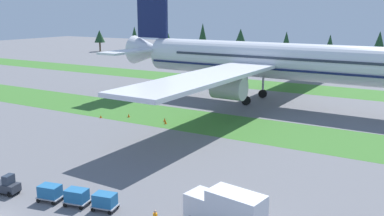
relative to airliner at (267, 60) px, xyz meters
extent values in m
cube|color=#3D752D|center=(-3.35, -18.94, -8.28)|extent=(320.00, 12.89, 0.01)
cube|color=#3D752D|center=(-3.35, 18.84, -8.28)|extent=(320.00, 12.89, 0.01)
cylinder|color=white|center=(1.96, -0.05, -0.02)|extent=(54.23, 8.09, 6.75)
cone|color=white|center=(-27.71, 0.69, 0.49)|extent=(9.39, 6.64, 6.41)
cube|color=#141E4C|center=(1.96, -0.05, -1.20)|extent=(52.91, 8.19, 0.36)
cube|color=#283342|center=(5.25, -0.13, 0.82)|extent=(47.64, 7.99, 0.44)
cube|color=white|center=(-0.81, 21.54, -0.69)|extent=(9.47, 36.47, 0.61)
cylinder|color=#A3A3A8|center=(0.34, 16.06, -2.91)|extent=(5.37, 3.84, 3.71)
cube|color=white|center=(-1.87, -21.47, -0.69)|extent=(9.47, 36.47, 0.61)
cylinder|color=#A3A3A8|center=(-0.45, -16.06, -2.91)|extent=(5.37, 3.84, 3.71)
cube|color=white|center=(-26.84, 9.29, 0.99)|extent=(5.13, 13.30, 0.43)
cube|color=white|center=(-27.27, -7.94, 0.99)|extent=(5.13, 13.30, 0.43)
cube|color=#141E4C|center=(-27.05, 0.67, 9.09)|extent=(7.73, 0.92, 11.47)
cylinder|color=#A3A3A8|center=(-2.24, 4.11, -4.23)|extent=(0.44, 0.44, 6.40)
cylinder|color=black|center=(-2.24, 4.11, -7.43)|extent=(1.71, 0.64, 1.70)
cylinder|color=#A3A3A8|center=(-2.44, -3.99, -4.23)|extent=(0.44, 0.44, 6.40)
cylinder|color=black|center=(-2.44, -3.99, -7.43)|extent=(1.71, 0.64, 1.70)
cube|color=#2D333D|center=(-6.81, -52.70, -7.60)|extent=(2.81, 1.80, 0.77)
cube|color=#283342|center=(-6.43, -52.63, -6.76)|extent=(0.91, 1.21, 0.90)
cylinder|color=black|center=(-7.81, -52.35, -7.98)|extent=(0.63, 0.32, 0.60)
cylinder|color=black|center=(-5.81, -53.06, -7.98)|extent=(0.63, 0.32, 0.60)
cylinder|color=black|center=(-6.03, -51.98, -7.98)|extent=(0.63, 0.32, 0.60)
cube|color=#A3A3A8|center=(-1.81, -51.68, -7.88)|extent=(2.46, 1.91, 0.10)
cube|color=#23669E|center=(-1.81, -51.68, -7.28)|extent=(2.16, 1.68, 1.10)
cylinder|color=black|center=(-2.49, -52.52, -8.08)|extent=(0.42, 0.20, 0.40)
cylinder|color=black|center=(-2.77, -51.17, -8.08)|extent=(0.42, 0.20, 0.40)
cylinder|color=black|center=(-0.85, -52.18, -8.08)|extent=(0.42, 0.20, 0.40)
cylinder|color=black|center=(-1.13, -50.83, -8.08)|extent=(0.42, 0.20, 0.40)
cube|color=#A3A3A8|center=(1.03, -51.09, -7.88)|extent=(2.46, 1.91, 0.10)
cube|color=#23669E|center=(1.03, -51.09, -7.28)|extent=(2.16, 1.68, 1.10)
cylinder|color=black|center=(0.35, -51.94, -8.08)|extent=(0.42, 0.20, 0.40)
cylinder|color=black|center=(0.07, -50.59, -8.08)|extent=(0.42, 0.20, 0.40)
cylinder|color=black|center=(1.99, -51.60, -8.08)|extent=(0.42, 0.20, 0.40)
cylinder|color=black|center=(1.71, -50.25, -8.08)|extent=(0.42, 0.20, 0.40)
cube|color=#A3A3A8|center=(3.87, -50.51, -7.88)|extent=(2.46, 1.91, 0.10)
cube|color=#23669E|center=(3.87, -50.51, -7.28)|extent=(2.16, 1.68, 1.10)
cylinder|color=black|center=(3.19, -51.35, -8.08)|extent=(0.42, 0.20, 0.40)
cylinder|color=black|center=(2.91, -50.00, -8.08)|extent=(0.42, 0.20, 0.40)
cylinder|color=black|center=(4.83, -51.02, -8.08)|extent=(0.42, 0.20, 0.40)
cylinder|color=black|center=(4.55, -49.66, -8.08)|extent=(0.42, 0.20, 0.40)
cube|color=silver|center=(12.43, -48.16, -6.70)|extent=(2.52, 2.60, 2.20)
cube|color=#283342|center=(11.39, -48.00, -6.26)|extent=(0.38, 2.06, 0.97)
cube|color=silver|center=(15.75, -48.65, -6.10)|extent=(4.79, 2.94, 2.80)
cylinder|color=black|center=(12.36, -47.13, -7.80)|extent=(0.99, 0.44, 0.96)
sphere|color=tan|center=(9.80, -51.17, -6.66)|extent=(0.24, 0.24, 0.24)
cylinder|color=orange|center=(9.60, -51.07, -7.16)|extent=(0.10, 0.10, 0.58)
cone|color=orange|center=(-7.99, -23.09, -7.97)|extent=(0.44, 0.44, 0.64)
cone|color=orange|center=(-8.90, -21.96, -7.97)|extent=(0.44, 0.44, 0.64)
cone|color=orange|center=(-15.74, -22.58, -7.98)|extent=(0.44, 0.44, 0.61)
cone|color=orange|center=(-19.44, -25.32, -8.05)|extent=(0.44, 0.44, 0.47)
cylinder|color=#4C3823|center=(-102.02, 65.64, -6.31)|extent=(0.70, 0.70, 3.94)
cone|color=#1E4223|center=(-102.02, 65.64, -1.68)|extent=(4.62, 4.62, 5.33)
cylinder|color=#4C3823|center=(-83.87, 67.16, -6.39)|extent=(0.70, 0.70, 3.79)
cone|color=#1E4223|center=(-83.87, 67.16, -0.81)|extent=(3.70, 3.70, 7.38)
cylinder|color=#4C3823|center=(-66.66, 65.25, -6.63)|extent=(0.70, 0.70, 3.32)
cone|color=#1E4223|center=(-66.66, 65.25, -0.69)|extent=(5.33, 5.33, 8.56)
cylinder|color=#4C3823|center=(-51.31, 67.64, -6.29)|extent=(0.70, 0.70, 3.99)
cone|color=#1E4223|center=(-51.31, 67.64, 0.18)|extent=(4.01, 4.01, 8.95)
cylinder|color=#4C3823|center=(-35.02, 66.57, -6.76)|extent=(0.70, 0.70, 3.05)
cone|color=#1E4223|center=(-35.02, 66.57, -1.16)|extent=(6.03, 6.03, 8.15)
cylinder|color=#4C3823|center=(-18.37, 68.10, -6.82)|extent=(0.70, 0.70, 2.93)
cone|color=#1E4223|center=(-18.37, 68.10, -1.53)|extent=(4.03, 4.03, 7.64)
cylinder|color=#4C3823|center=(-3.50, 67.95, -6.97)|extent=(0.70, 0.70, 2.63)
cone|color=#1E4223|center=(-3.50, 67.95, -2.00)|extent=(3.80, 3.80, 7.31)
cylinder|color=#4C3823|center=(11.72, 66.15, -6.84)|extent=(0.70, 0.70, 2.89)
cone|color=#1E4223|center=(11.72, 66.15, -1.13)|extent=(4.99, 4.99, 8.54)
camera|label=1|loc=(28.15, -76.73, 9.05)|focal=39.65mm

